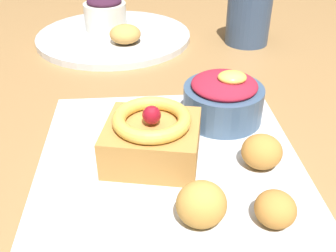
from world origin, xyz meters
name	(u,v)px	position (x,y,z in m)	size (l,w,h in m)	color
dining_table	(170,119)	(0.00, 0.00, 0.64)	(1.35, 1.08, 0.73)	olive
front_plate	(169,161)	(-0.02, -0.24, 0.74)	(0.28, 0.28, 0.01)	silver
cake_slice	(152,137)	(-0.04, -0.24, 0.77)	(0.11, 0.11, 0.07)	#B77F3D
berry_ramekin	(223,98)	(0.05, -0.16, 0.77)	(0.10, 0.10, 0.07)	#3D5675
fritter_front	(275,209)	(0.06, -0.34, 0.76)	(0.04, 0.04, 0.03)	#BC7F38
fritter_middle	(262,152)	(0.08, -0.26, 0.76)	(0.04, 0.04, 0.04)	#BC7F38
fritter_back	(204,204)	(0.00, -0.33, 0.76)	(0.04, 0.04, 0.04)	gold
back_plate	(114,36)	(-0.10, 0.16, 0.74)	(0.29, 0.29, 0.01)	silver
back_ramekin	(105,13)	(-0.11, 0.19, 0.77)	(0.08, 0.08, 0.07)	silver
back_pastry	(125,34)	(-0.07, 0.11, 0.76)	(0.06, 0.06, 0.03)	#C68E47
coffee_mug	(248,18)	(0.16, 0.13, 0.78)	(0.08, 0.08, 0.10)	#334766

